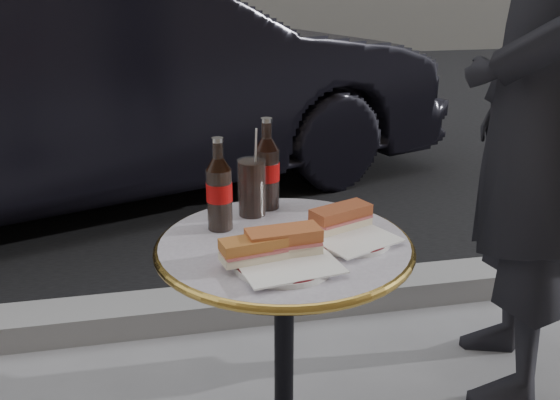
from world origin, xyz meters
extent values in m
cube|color=black|center=(0.00, 5.00, 0.00)|extent=(40.00, 8.00, 0.00)
cube|color=gray|center=(0.00, 0.90, 0.05)|extent=(40.00, 0.20, 0.12)
cylinder|color=white|center=(-0.03, -0.13, 0.74)|extent=(0.23, 0.23, 0.01)
cylinder|color=white|center=(0.16, -0.03, 0.74)|extent=(0.23, 0.23, 0.01)
cube|color=#AD642C|center=(-0.09, -0.11, 0.77)|extent=(0.15, 0.09, 0.05)
cube|color=#B0572C|center=(-0.02, -0.10, 0.77)|extent=(0.17, 0.09, 0.06)
cube|color=brown|center=(0.15, 0.02, 0.77)|extent=(0.17, 0.12, 0.05)
cylinder|color=black|center=(-0.05, 0.19, 0.81)|extent=(0.09, 0.09, 0.15)
imported|color=black|center=(-0.53, 2.56, 0.70)|extent=(2.81, 4.49, 1.39)
imported|color=black|center=(0.84, 0.31, 0.95)|extent=(0.65, 0.80, 1.89)
camera|label=1|loc=(-0.29, -1.33, 1.35)|focal=40.00mm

